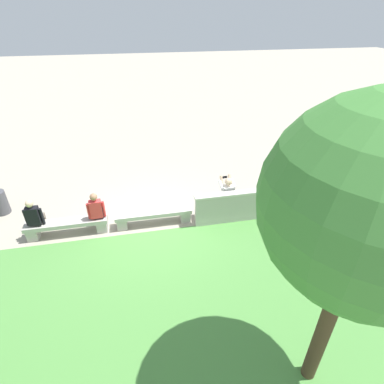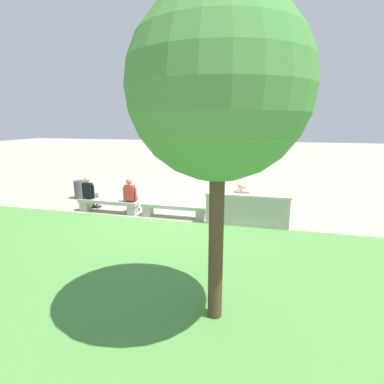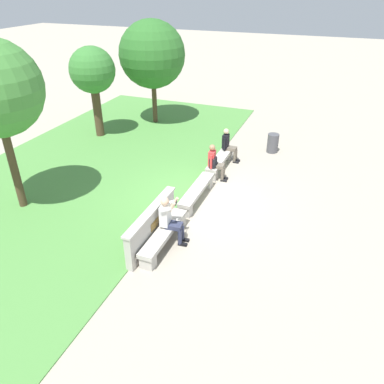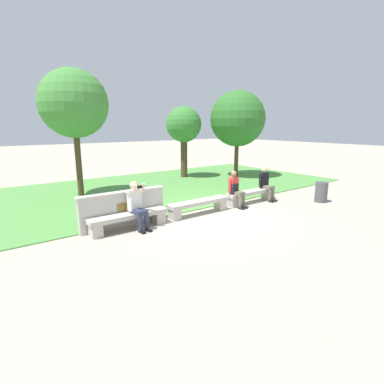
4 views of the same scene
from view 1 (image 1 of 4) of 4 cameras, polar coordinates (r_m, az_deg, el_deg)
The scene contains 12 objects.
ground_plane at distance 9.02m, azimuth -7.17°, elevation -5.98°, with size 80.00×80.00×0.00m, color #A89E8C.
grass_strip at distance 6.13m, azimuth -2.82°, elevation -31.23°, with size 19.04×8.00×0.03m, color #518E42.
bench_main at distance 9.24m, azimuth 7.77°, elevation -2.67°, with size 2.21×0.40×0.45m.
bench_near at distance 8.84m, azimuth -7.30°, elevation -4.41°, with size 2.21×0.40×0.45m.
bench_mid at distance 9.08m, azimuth -22.69°, elevation -5.87°, with size 2.21×0.40×0.45m.
backrest_wall_with_plaque at distance 8.86m, azimuth 8.54°, elevation -2.77°, with size 2.54×0.24×1.01m.
person_photographer at distance 9.01m, azimuth 6.52°, elevation -0.30°, with size 0.50×0.75×1.32m.
person_distant at distance 8.77m, azimuth -17.74°, elevation -3.24°, with size 0.48×0.69×1.26m.
person_companion at distance 9.14m, azimuth -27.69°, elevation -4.15°, with size 0.48×0.67×1.26m.
backpack at distance 8.76m, azimuth -17.47°, elevation -3.63°, with size 0.28×0.24×0.43m.
tree_behind_wall at distance 3.94m, azimuth 30.92°, elevation -2.27°, with size 2.58×2.58×4.87m.
trash_bin at distance 10.93m, azimuth -32.74°, elevation -1.71°, with size 0.44×0.44×0.75m, color #4C4C51.
Camera 1 is at (0.30, 7.17, 5.47)m, focal length 28.00 mm.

